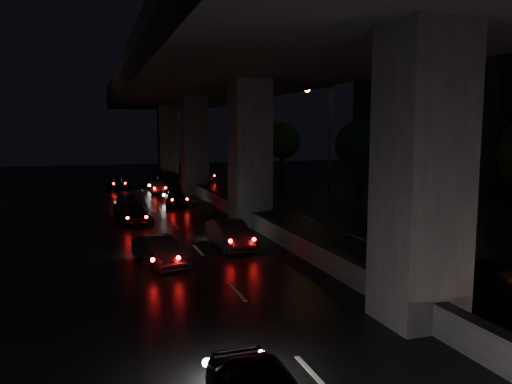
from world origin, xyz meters
TOP-DOWN VIEW (x-y plane):
  - ground at (0.00, 0.00)m, footprint 120.00×120.00m
  - viaduct at (0.00, 5.00)m, footprint 12.00×80.00m
  - median_barrier at (0.00, 5.00)m, footprint 0.45×70.00m
  - building_right_far at (27.00, 20.00)m, footprint 12.00×22.00m
  - tree_c at (11.00, 12.00)m, footprint 3.80×3.80m
  - tree_d at (11.00, 28.00)m, footprint 3.80×3.80m
  - streetlight_far at (10.97, 18.00)m, footprint 2.52×0.44m
  - car_3 at (2.69, -10.22)m, footprint 2.04×4.68m
  - car_4 at (-5.94, -1.90)m, footprint 1.96×3.53m
  - car_5 at (-2.53, 0.01)m, footprint 1.56×3.82m
  - car_6 at (-6.13, 7.13)m, footprint 2.13×3.64m
  - car_7 at (-6.23, 10.36)m, footprint 1.77×4.07m
  - car_8 at (-2.80, 13.33)m, footprint 1.86×3.65m
  - car_9 at (-3.05, 20.94)m, footprint 1.42×3.37m
  - car_10 at (-2.65, 25.68)m, footprint 2.42×4.28m
  - car_11 at (-5.98, 25.28)m, footprint 2.15×4.29m
  - car_12 at (3.06, 29.67)m, footprint 2.27×3.84m

SIDE VIEW (x-z plane):
  - ground at x=0.00m, z-range 0.00..0.00m
  - median_barrier at x=0.00m, z-range 0.00..0.85m
  - car_9 at x=-3.05m, z-range 0.00..1.08m
  - car_4 at x=-5.94m, z-range 0.00..1.10m
  - car_10 at x=-2.65m, z-range 0.00..1.13m
  - car_6 at x=-6.13m, z-range 0.00..1.16m
  - car_11 at x=-5.98m, z-range 0.00..1.16m
  - car_7 at x=-6.23m, z-range 0.00..1.17m
  - car_8 at x=-2.80m, z-range 0.00..1.19m
  - car_12 at x=3.06m, z-range 0.00..1.22m
  - car_5 at x=-2.53m, z-range 0.00..1.23m
  - car_3 at x=2.69m, z-range 0.00..1.34m
  - tree_c at x=11.00m, z-range 1.13..7.26m
  - tree_d at x=11.00m, z-range 1.13..7.26m
  - streetlight_far at x=10.97m, z-range 1.16..10.16m
  - building_right_far at x=27.00m, z-range 0.00..15.00m
  - viaduct at x=0.00m, z-range 3.09..13.59m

